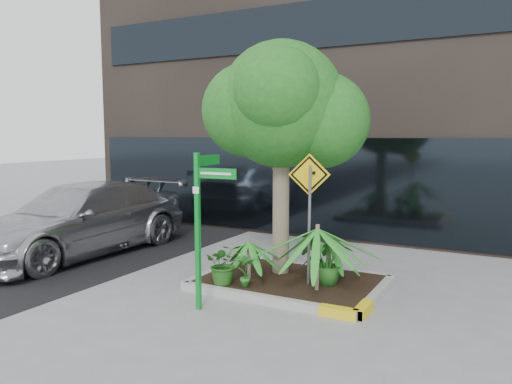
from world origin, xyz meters
The scene contains 14 objects.
ground centered at (0.00, 0.00, 0.00)m, with size 80.00×80.00×0.00m, color gray.
asphalt_road centered at (-6.50, 0.00, 0.01)m, with size 7.00×80.00×0.01m, color black.
planter centered at (0.23, 0.27, 0.10)m, with size 3.35×2.36×0.15m.
tree centered at (-0.15, 0.64, 3.34)m, with size 3.05×2.70×4.57m.
palm_front centered at (0.88, -0.10, 1.21)m, with size 1.27×1.27×1.41m.
palm_left centered at (-0.51, 0.01, 0.82)m, with size 0.80×0.80×0.89m.
palm_back centered at (0.77, 0.81, 0.86)m, with size 0.85×0.85×0.95m.
parked_car centered at (-5.19, 0.31, 0.82)m, with size 2.30×5.67×1.64m, color #A9A8AD.
shrub_a centered at (-0.70, -0.55, 0.52)m, with size 0.66×0.66×0.74m, color #1F5518.
shrub_b centered at (0.93, 0.28, 0.56)m, with size 0.46×0.46×0.83m, color #235D1C.
shrub_c centered at (-0.27, -0.55, 0.44)m, with size 0.30×0.30×0.58m, color #277223.
shrub_d centered at (0.51, 0.74, 0.48)m, with size 0.36×0.36×0.66m, color #27691E.
street_sign_post centered at (-0.55, -1.45, 1.55)m, with size 0.74×0.73×2.51m.
cattle_sign centered at (0.69, -0.03, 1.72)m, with size 0.66×0.34×2.31m.
Camera 1 is at (3.84, -7.89, 2.79)m, focal length 35.00 mm.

